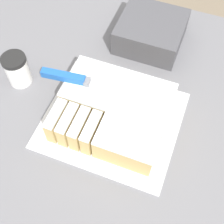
% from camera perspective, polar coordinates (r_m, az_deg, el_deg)
% --- Properties ---
extents(ground_plane, '(8.00, 8.00, 0.00)m').
position_cam_1_polar(ground_plane, '(1.82, -1.04, -16.17)').
color(ground_plane, '#7F705B').
extents(countertop, '(1.40, 1.10, 0.95)m').
position_cam_1_polar(countertop, '(1.36, -1.36, -10.77)').
color(countertop, slate).
rests_on(countertop, ground_plane).
extents(cake_board, '(0.39, 0.34, 0.01)m').
position_cam_1_polar(cake_board, '(0.92, 0.00, -1.47)').
color(cake_board, silver).
rests_on(cake_board, countertop).
extents(cake, '(0.31, 0.26, 0.08)m').
position_cam_1_polar(cake, '(0.88, 0.36, 0.11)').
color(cake, tan).
rests_on(cake, cake_board).
extents(knife, '(0.30, 0.06, 0.02)m').
position_cam_1_polar(knife, '(0.89, -7.19, 6.09)').
color(knife, silver).
rests_on(knife, cake).
extents(coffee_cup, '(0.07, 0.07, 0.11)m').
position_cam_1_polar(coffee_cup, '(1.01, -16.96, 7.43)').
color(coffee_cup, white).
rests_on(coffee_cup, countertop).
extents(storage_box, '(0.21, 0.21, 0.09)m').
position_cam_1_polar(storage_box, '(1.09, 7.12, 14.33)').
color(storage_box, '#47474C').
rests_on(storage_box, countertop).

